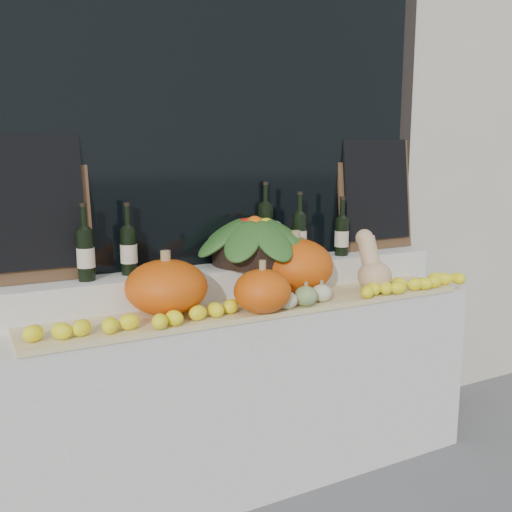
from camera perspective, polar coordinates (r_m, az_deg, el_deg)
storefront_facade at (r=3.34m, az=-6.88°, el=21.65°), size 7.00×0.94×4.50m
display_sill at (r=2.86m, az=-0.72°, el=-13.29°), size 2.30×0.55×0.88m
rear_tier at (r=2.82m, az=-2.14°, el=-2.47°), size 2.30×0.25×0.16m
straw_bedding at (r=2.60m, az=0.52°, el=-5.11°), size 2.10×0.32×0.02m
pumpkin_left at (r=2.45m, az=-8.95°, el=-3.08°), size 0.40×0.40×0.23m
pumpkin_right at (r=2.79m, az=3.96°, el=-0.98°), size 0.46×0.46×0.27m
pumpkin_center at (r=2.44m, az=0.65°, el=-3.53°), size 0.29×0.29×0.19m
butternut_squash at (r=2.89m, az=11.55°, el=-1.10°), size 0.17×0.22×0.30m
decorative_gourds at (r=2.52m, az=2.67°, el=-4.22°), size 0.46×0.13×0.14m
lemon_heap at (r=2.50m, az=1.72°, el=-4.72°), size 2.20×0.16×0.06m
produce_bowl at (r=2.82m, az=-0.14°, el=1.65°), size 0.65×0.65×0.25m
wine_bottle_far_left at (r=2.55m, az=-16.67°, el=0.19°), size 0.08×0.08×0.34m
wine_bottle_near_left at (r=2.63m, az=-12.61°, el=0.57°), size 0.08×0.08×0.33m
wine_bottle_tall at (r=2.94m, az=0.95°, el=2.51°), size 0.08×0.08×0.40m
wine_bottle_near_right at (r=2.94m, az=4.36°, el=2.03°), size 0.08×0.08×0.35m
wine_bottle_far_right at (r=3.09m, az=8.56°, el=2.01°), size 0.08×0.08×0.31m
chalkboard_left at (r=2.57m, az=-21.72°, el=4.63°), size 0.50×0.11×0.62m
chalkboard_right at (r=3.32m, az=11.87°, el=6.25°), size 0.50×0.11×0.62m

